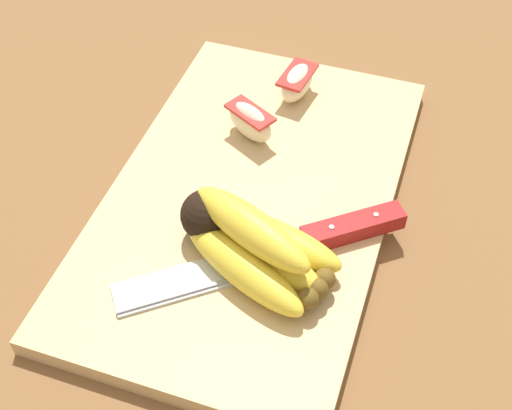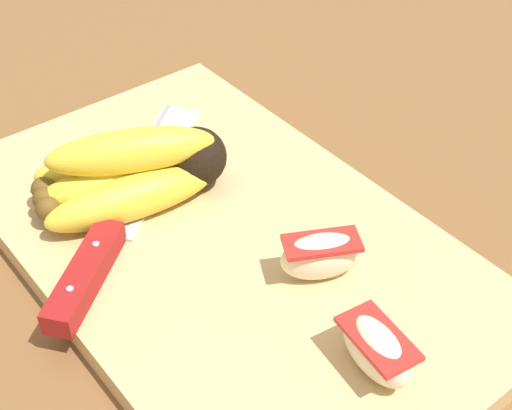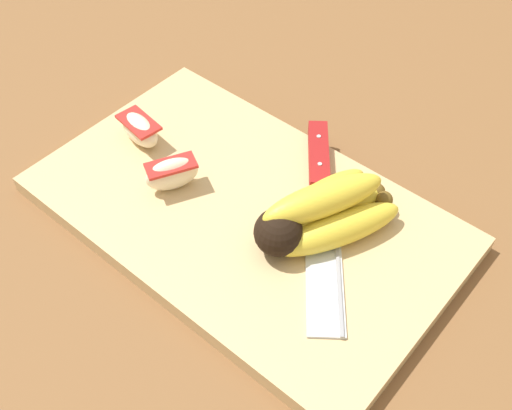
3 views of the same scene
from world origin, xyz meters
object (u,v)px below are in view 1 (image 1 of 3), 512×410
Objects in this scene: banana_bunch at (251,243)px; apple_wedge_middle at (293,81)px; chefs_knife at (305,243)px; apple_wedge_near at (250,121)px.

banana_bunch reaches higher than apple_wedge_middle.
apple_wedge_middle is (-0.24, -0.03, -0.01)m from banana_bunch.
chefs_knife is 0.16m from apple_wedge_near.
chefs_knife is 3.87× the size of apple_wedge_middle.
banana_bunch is 0.06m from chefs_knife.
banana_bunch is at bearing 7.67° from apple_wedge_middle.
chefs_knife is at bearing 37.25° from apple_wedge_near.
apple_wedge_near is 1.02× the size of apple_wedge_middle.
banana_bunch reaches higher than apple_wedge_near.
banana_bunch reaches higher than chefs_knife.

